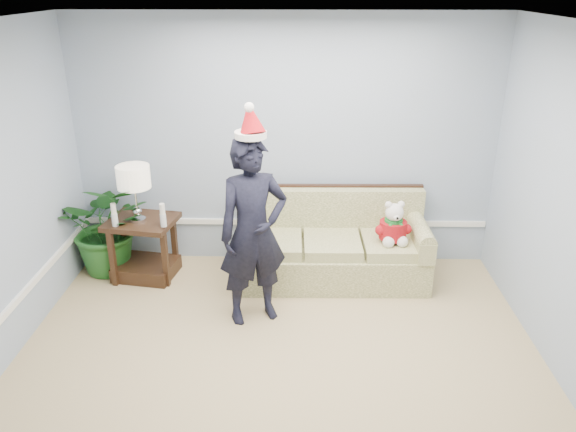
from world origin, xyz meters
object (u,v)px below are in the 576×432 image
Objects in this scene: sofa at (331,248)px; table_lamp at (134,179)px; houseplant at (108,226)px; teddy_bear at (393,228)px; side_table at (145,254)px; man at (253,232)px.

table_lamp is at bearing -178.62° from sofa.
teddy_bear is at bearing -4.42° from houseplant.
sofa reaches higher than side_table.
sofa is at bearing 158.19° from teddy_bear.
houseplant is at bearing 164.35° from side_table.
teddy_bear is at bearing -1.77° from table_lamp.
side_table is at bearing -15.65° from houseplant.
man is at bearing -133.53° from sofa.
man reaches higher than teddy_bear.
houseplant reaches higher than side_table.
side_table is at bearing -179.72° from sofa.
teddy_bear is (2.61, -0.12, 0.39)m from side_table.
sofa is 0.71m from teddy_bear.
houseplant is (-0.40, 0.11, 0.28)m from side_table.
side_table is 0.72× the size of houseplant.
houseplant is 3.02m from teddy_bear.
table_lamp is 2.67m from teddy_bear.
teddy_bear is (3.01, -0.23, 0.12)m from houseplant.
teddy_bear reaches higher than sofa.
man is 1.53m from teddy_bear.
man is (1.26, -0.74, -0.24)m from table_lamp.
side_table is 0.44× the size of man.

